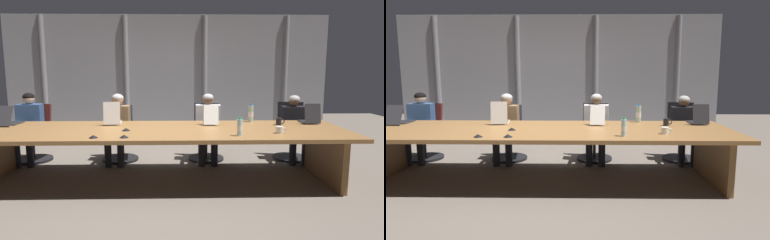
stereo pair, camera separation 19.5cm
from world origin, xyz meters
TOP-DOWN VIEW (x-y plane):
  - ground_plane at (0.00, 0.00)m, footprint 13.64×13.64m
  - conference_table at (0.00, 0.00)m, footprint 5.09×1.46m
  - curtain_backdrop at (-0.00, 2.79)m, footprint 6.82×0.17m
  - laptop_left_end at (-2.20, 0.42)m, footprint 0.24×0.47m
  - laptop_left_mid at (-0.70, 0.44)m, footprint 0.28×0.43m
  - laptop_center at (0.75, 0.45)m, footprint 0.24×0.47m
  - laptop_right_mid at (2.23, 0.45)m, footprint 0.24×0.38m
  - office_chair_left_end at (-2.18, 1.14)m, footprint 0.60×0.60m
  - office_chair_left_mid at (-0.74, 1.13)m, footprint 0.60×0.60m
  - office_chair_center at (0.73, 1.14)m, footprint 0.60×0.60m
  - office_chair_right_mid at (2.19, 1.14)m, footprint 0.60×0.61m
  - person_left_end at (-2.18, 0.98)m, footprint 0.42×0.57m
  - person_left_mid at (-0.74, 0.97)m, footprint 0.38×0.55m
  - person_center at (0.75, 0.98)m, footprint 0.44×0.56m
  - person_right_mid at (2.19, 0.97)m, footprint 0.42×0.56m
  - water_bottle_primary at (1.02, -0.48)m, footprint 0.07×0.07m
  - water_bottle_secondary at (1.37, 0.59)m, footprint 0.08×0.08m
  - coffee_mug_near at (1.73, 0.29)m, footprint 0.13×0.08m
  - coffee_mug_far at (1.56, -0.33)m, footprint 0.14×0.09m
  - conference_mic_left_side at (-0.37, -0.55)m, footprint 0.11×0.11m
  - conference_mic_middle at (-0.73, -0.55)m, footprint 0.11×0.11m
  - conference_mic_right_side at (-0.42, -0.10)m, footprint 0.11×0.11m

SIDE VIEW (x-z plane):
  - ground_plane at x=0.00m, z-range 0.00..0.00m
  - office_chair_left_mid at x=-0.74m, z-range -0.12..0.79m
  - office_chair_left_end at x=-2.18m, z-range -0.12..0.81m
  - office_chair_center at x=0.73m, z-range -0.13..0.82m
  - office_chair_right_mid at x=2.19m, z-range -0.13..0.83m
  - conference_table at x=0.00m, z-range 0.24..0.97m
  - person_right_mid at x=2.19m, z-range 0.07..1.17m
  - person_center at x=0.75m, z-range 0.07..1.20m
  - person_left_mid at x=-0.74m, z-range 0.07..1.20m
  - person_left_end at x=-2.18m, z-range 0.07..1.21m
  - conference_mic_left_side at x=-0.37m, z-range 0.73..0.76m
  - conference_mic_middle at x=-0.73m, z-range 0.73..0.76m
  - conference_mic_right_side at x=-0.42m, z-range 0.73..0.76m
  - coffee_mug_far at x=1.56m, z-range 0.73..0.81m
  - coffee_mug_near at x=1.73m, z-range 0.73..0.83m
  - laptop_left_end at x=-2.20m, z-range 0.64..0.93m
  - laptop_center at x=0.75m, z-range 0.64..0.93m
  - laptop_right_mid at x=2.23m, z-range 0.63..0.94m
  - laptop_left_mid at x=-0.70m, z-range 0.62..0.96m
  - water_bottle_primary at x=1.02m, z-range 0.72..0.94m
  - water_bottle_secondary at x=1.37m, z-range 0.71..0.99m
  - curtain_backdrop at x=0.00m, z-range 0.00..2.65m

